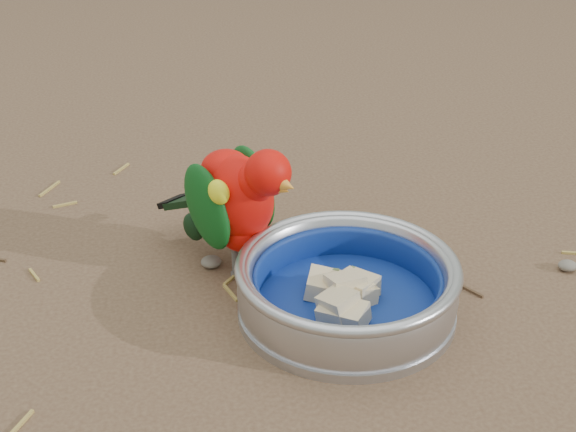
{
  "coord_description": "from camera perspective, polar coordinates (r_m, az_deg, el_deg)",
  "views": [
    {
      "loc": [
        -0.11,
        -0.64,
        0.48
      ],
      "look_at": [
        0.0,
        0.09,
        0.08
      ],
      "focal_mm": 50.0,
      "sensor_mm": 36.0,
      "label": 1
    }
  ],
  "objects": [
    {
      "name": "lory_parrot",
      "position": [
        0.87,
        -3.55,
        0.53
      ],
      "size": [
        0.19,
        0.2,
        0.15
      ],
      "primitive_type": null,
      "rotation": [
        0.0,
        0.0,
        -2.49
      ],
      "color": "red",
      "rests_on": "ground"
    },
    {
      "name": "food_bowl",
      "position": [
        0.83,
        4.17,
        -6.46
      ],
      "size": [
        0.22,
        0.22,
        0.02
      ],
      "primitive_type": "cylinder",
      "color": "#B2B2BA",
      "rests_on": "ground"
    },
    {
      "name": "bowl_wall",
      "position": [
        0.81,
        4.24,
        -4.73
      ],
      "size": [
        0.22,
        0.22,
        0.04
      ],
      "primitive_type": null,
      "color": "#B2B2BA",
      "rests_on": "food_bowl"
    },
    {
      "name": "ground_debris",
      "position": [
        0.83,
        2.9,
        -7.11
      ],
      "size": [
        0.9,
        0.8,
        0.01
      ],
      "primitive_type": null,
      "color": "#AB9044",
      "rests_on": "ground"
    },
    {
      "name": "fruit_wedges",
      "position": [
        0.82,
        4.22,
        -5.14
      ],
      "size": [
        0.13,
        0.13,
        0.03
      ],
      "primitive_type": null,
      "color": "beige",
      "rests_on": "food_bowl"
    },
    {
      "name": "ground",
      "position": [
        0.81,
        0.77,
        -8.11
      ],
      "size": [
        60.0,
        60.0,
        0.0
      ],
      "primitive_type": "plane",
      "color": "brown"
    }
  ]
}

